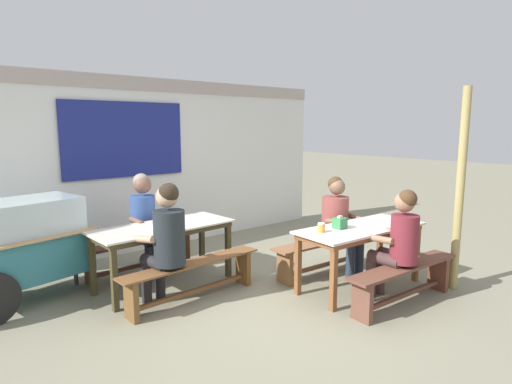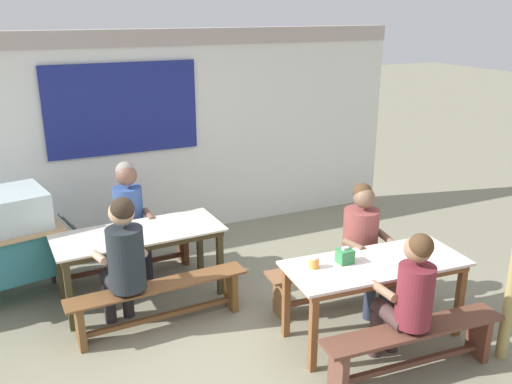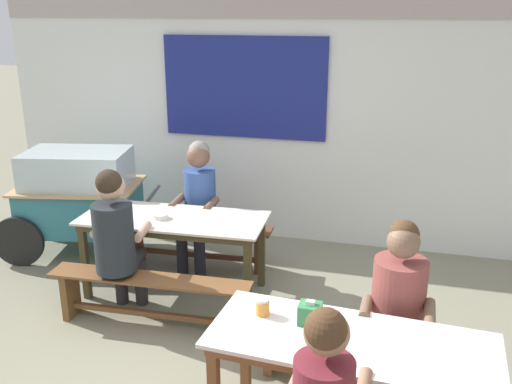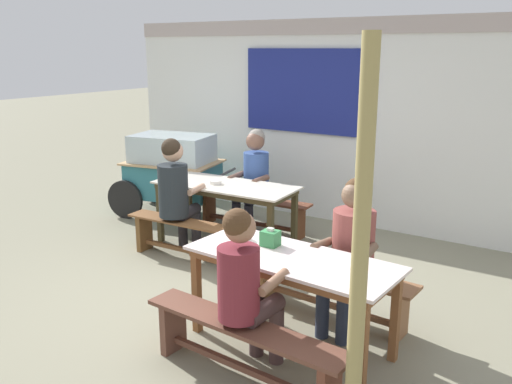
{
  "view_description": "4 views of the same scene",
  "coord_description": "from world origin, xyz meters",
  "views": [
    {
      "loc": [
        -2.95,
        -3.28,
        1.9
      ],
      "look_at": [
        0.52,
        0.84,
        1.05
      ],
      "focal_mm": 29.43,
      "sensor_mm": 36.0,
      "label": 1
    },
    {
      "loc": [
        -1.69,
        -3.93,
        2.86
      ],
      "look_at": [
        0.38,
        0.61,
        1.17
      ],
      "focal_mm": 38.27,
      "sensor_mm": 36.0,
      "label": 2
    },
    {
      "loc": [
        1.25,
        -3.19,
        2.5
      ],
      "look_at": [
        0.18,
        0.78,
        1.16
      ],
      "focal_mm": 39.06,
      "sensor_mm": 36.0,
      "label": 3
    },
    {
      "loc": [
        2.91,
        -3.78,
        2.26
      ],
      "look_at": [
        0.31,
        0.25,
        0.98
      ],
      "focal_mm": 38.2,
      "sensor_mm": 36.0,
      "label": 4
    }
  ],
  "objects": [
    {
      "name": "ground_plane",
      "position": [
        0.0,
        0.0,
        0.0
      ],
      "size": [
        40.0,
        40.0,
        0.0
      ],
      "primitive_type": "plane",
      "color": "gray"
    },
    {
      "name": "backdrop_wall",
      "position": [
        -0.01,
        2.72,
        1.38
      ],
      "size": [
        6.61,
        0.23,
        2.62
      ],
      "color": "white",
      "rests_on": "ground_plane"
    },
    {
      "name": "dining_table_far",
      "position": [
        -0.68,
        1.12,
        0.66
      ],
      "size": [
        1.69,
        0.77,
        0.74
      ],
      "color": "silver",
      "rests_on": "ground_plane"
    },
    {
      "name": "dining_table_near",
      "position": [
        1.06,
        -0.42,
        0.66
      ],
      "size": [
        1.66,
        0.77,
        0.74
      ],
      "color": "silver",
      "rests_on": "ground_plane"
    },
    {
      "name": "bench_far_back",
      "position": [
        -0.71,
        1.72,
        0.29
      ],
      "size": [
        1.58,
        0.34,
        0.44
      ],
      "color": "brown",
      "rests_on": "ground_plane"
    },
    {
      "name": "bench_far_front",
      "position": [
        -0.65,
        0.52,
        0.28
      ],
      "size": [
        1.7,
        0.33,
        0.44
      ],
      "color": "brown",
      "rests_on": "ground_plane"
    },
    {
      "name": "bench_near_back",
      "position": [
        1.1,
        0.18,
        0.29
      ],
      "size": [
        1.54,
        0.38,
        0.44
      ],
      "color": "brown",
      "rests_on": "ground_plane"
    },
    {
      "name": "bench_near_front",
      "position": [
        1.02,
        -1.03,
        0.3
      ],
      "size": [
        1.61,
        0.37,
        0.44
      ],
      "color": "brown",
      "rests_on": "ground_plane"
    },
    {
      "name": "food_cart",
      "position": [
        -2.02,
        1.71,
        0.66
      ],
      "size": [
        1.7,
        1.11,
        1.12
      ],
      "color": "teal",
      "rests_on": "ground_plane"
    },
    {
      "name": "person_center_facing",
      "position": [
        -0.65,
        1.66,
        0.75
      ],
      "size": [
        0.43,
        0.53,
        1.3
      ],
      "color": "#22222C",
      "rests_on": "ground_plane"
    },
    {
      "name": "person_near_front",
      "position": [
        0.99,
        -0.95,
        0.71
      ],
      "size": [
        0.41,
        0.54,
        1.26
      ],
      "color": "#453030",
      "rests_on": "ground_plane"
    },
    {
      "name": "person_left_back_turned",
      "position": [
        -0.94,
        0.56,
        0.76
      ],
      "size": [
        0.48,
        0.54,
        1.34
      ],
      "color": "#272529",
      "rests_on": "ground_plane"
    },
    {
      "name": "person_right_near_table",
      "position": [
        1.31,
        0.1,
        0.71
      ],
      "size": [
        0.46,
        0.57,
        1.26
      ],
      "color": "#2A3347",
      "rests_on": "ground_plane"
    },
    {
      "name": "tissue_box",
      "position": [
        0.81,
        -0.32,
        0.8
      ],
      "size": [
        0.13,
        0.12,
        0.15
      ],
      "color": "#348248",
      "rests_on": "dining_table_near"
    },
    {
      "name": "condiment_jar",
      "position": [
        0.51,
        -0.29,
        0.79
      ],
      "size": [
        0.08,
        0.08,
        0.1
      ],
      "color": "orange",
      "rests_on": "dining_table_near"
    },
    {
      "name": "soup_bowl",
      "position": [
        -0.78,
        1.06,
        0.76
      ],
      "size": [
        0.13,
        0.13,
        0.04
      ],
      "primitive_type": "cylinder",
      "color": "silver",
      "rests_on": "dining_table_far"
    },
    {
      "name": "wooden_support_post",
      "position": [
        1.89,
        -1.16,
        1.17
      ],
      "size": [
        0.1,
        0.1,
        2.34
      ],
      "primitive_type": "cylinder",
      "color": "#A29056",
      "rests_on": "ground_plane"
    }
  ]
}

